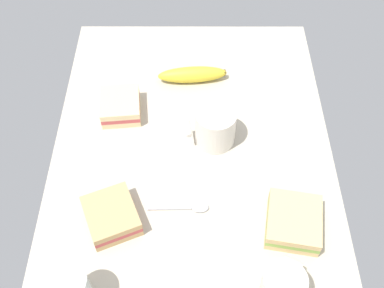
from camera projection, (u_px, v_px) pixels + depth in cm
name	position (u px, v px, depth cm)	size (l,w,h in cm)	color
tabletop	(192.00, 155.00, 107.15)	(90.00, 64.00, 2.00)	#BCB29E
coffee_mug_black	(215.00, 127.00, 104.87)	(9.16, 11.62, 9.06)	silver
coffee_mug_milky	(282.00, 288.00, 82.45)	(9.96, 8.21, 8.73)	silver
sandwich_main	(293.00, 222.00, 93.03)	(13.37, 12.41, 4.40)	#DBB77A
sandwich_side	(120.00, 106.00, 111.98)	(11.07, 10.15, 4.40)	beige
sandwich_extra	(111.00, 216.00, 93.83)	(13.82, 13.24, 4.40)	tan
banana	(191.00, 75.00, 118.79)	(5.51, 17.98, 4.13)	yellow
spoon	(188.00, 208.00, 97.07)	(2.48, 12.89, 0.80)	silver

